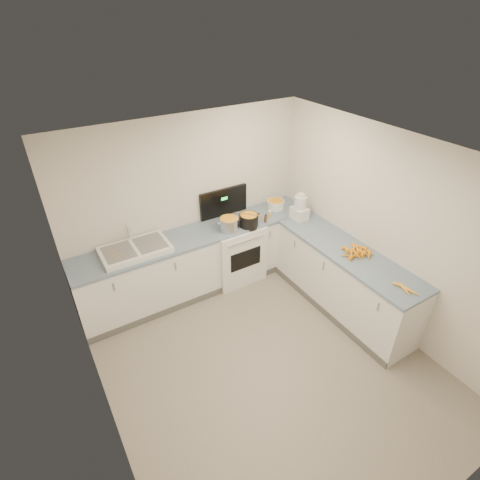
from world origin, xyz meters
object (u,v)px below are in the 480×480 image
stove (234,250)px  steel_pot (229,225)px  food_processor (300,208)px  mixing_bowl (276,204)px  black_pot (249,221)px  sink (135,249)px  spice_jar (270,214)px  extract_bottle (266,219)px

stove → steel_pot: stove is taller
food_processor → mixing_bowl: bearing=102.5°
black_pot → food_processor: (0.75, -0.21, 0.09)m
sink → black_pot: 1.61m
sink → black_pot: (1.59, -0.19, 0.04)m
steel_pot → mixing_bowl: bearing=11.9°
sink → food_processor: size_ratio=2.16×
spice_jar → food_processor: (0.35, -0.26, 0.12)m
stove → black_pot: 0.59m
extract_bottle → spice_jar: 0.16m
stove → spice_jar: stove is taller
spice_jar → sink: bearing=175.9°
black_pot → steel_pot: bearing=171.8°
stove → mixing_bowl: 0.95m
steel_pot → food_processor: food_processor is taller
sink → steel_pot: 1.31m
sink → mixing_bowl: bearing=1.3°
sink → spice_jar: (1.99, -0.14, 0.01)m
mixing_bowl → extract_bottle: bearing=-143.6°
black_pot → food_processor: size_ratio=0.68×
spice_jar → stove: bearing=166.8°
stove → extract_bottle: (0.41, -0.22, 0.52)m
spice_jar → steel_pot: bearing=-179.5°
steel_pot → black_pot: size_ratio=1.02×
stove → extract_bottle: bearing=-28.4°
stove → spice_jar: (0.54, -0.13, 0.51)m
extract_bottle → sink: bearing=172.8°
sink → extract_bottle: (1.86, -0.23, 0.01)m
steel_pot → mixing_bowl: size_ratio=1.04×
sink → black_pot: size_ratio=3.17×
stove → mixing_bowl: stove is taller
mixing_bowl → food_processor: food_processor is taller
spice_jar → food_processor: size_ratio=0.23×
black_pot → mixing_bowl: 0.69m
sink → extract_bottle: 1.87m
mixing_bowl → spice_jar: mixing_bowl is taller
food_processor → extract_bottle: bearing=161.1°
extract_bottle → stove: bearing=151.6°
steel_pot → spice_jar: size_ratio=2.98×
steel_pot → stove: bearing=41.5°
mixing_bowl → spice_jar: (-0.25, -0.19, -0.02)m
mixing_bowl → food_processor: bearing=-77.5°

